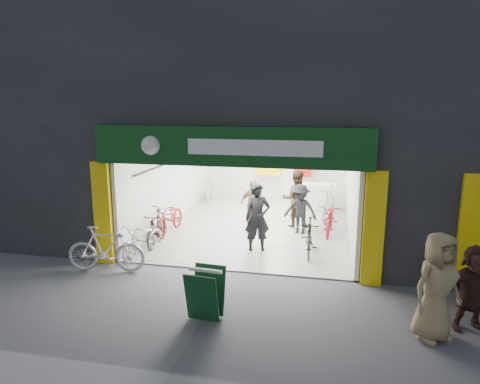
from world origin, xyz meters
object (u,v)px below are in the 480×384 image
(bike_right_front, at_px, (309,237))
(sandwich_board, at_px, (205,292))
(parked_bike, at_px, (106,249))
(bike_left_front, at_px, (144,239))
(pedestrian_near, at_px, (437,287))

(bike_right_front, relative_size, sandwich_board, 1.66)
(parked_bike, xyz_separation_m, sandwich_board, (2.99, -1.70, -0.04))
(bike_left_front, relative_size, parked_bike, 0.91)
(sandwich_board, bearing_deg, bike_left_front, 136.06)
(bike_right_front, distance_m, pedestrian_near, 4.42)
(bike_right_front, bearing_deg, pedestrian_near, -59.49)
(bike_right_front, height_order, pedestrian_near, pedestrian_near)
(bike_right_front, xyz_separation_m, pedestrian_near, (2.32, -3.74, 0.48))
(bike_left_front, distance_m, pedestrian_near, 7.18)
(parked_bike, xyz_separation_m, pedestrian_near, (7.04, -1.54, 0.39))
(bike_left_front, height_order, bike_right_front, bike_right_front)
(parked_bike, distance_m, pedestrian_near, 7.22)
(pedestrian_near, distance_m, sandwich_board, 4.08)
(parked_bike, height_order, pedestrian_near, pedestrian_near)
(bike_left_front, distance_m, bike_right_front, 4.42)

